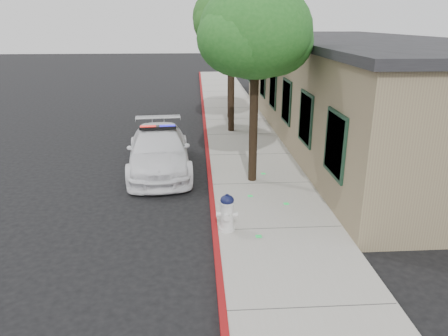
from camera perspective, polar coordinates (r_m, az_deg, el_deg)
ground at (r=10.33m, az=-1.55°, el=-9.13°), size 120.00×120.00×0.00m
sidewalk at (r=13.15m, az=4.90°, el=-2.36°), size 3.20×60.00×0.15m
red_curb at (r=13.02m, az=-1.82°, el=-2.51°), size 0.14×60.00×0.16m
clapboard_building at (r=19.59m, az=17.54°, el=10.26°), size 7.30×20.89×4.24m
police_car at (r=14.57m, az=-8.79°, el=2.42°), size 2.47×5.21×1.59m
fire_hydrant at (r=10.06m, az=0.42°, el=-6.02°), size 0.53×0.46×0.92m
street_tree_near at (r=12.51m, az=4.34°, el=17.46°), size 3.40×3.20×5.86m
street_tree_mid at (r=18.84m, az=1.04°, el=19.24°), size 3.29×3.40×6.28m
street_tree_far at (r=21.62m, az=0.93°, el=16.83°), size 2.77×2.74×5.09m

